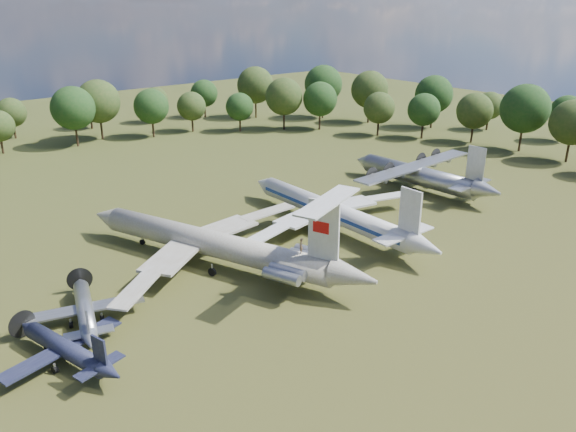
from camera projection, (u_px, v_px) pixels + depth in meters
ground at (252, 265)px, 73.00m from camera, size 300.00×300.00×0.00m
il62_airliner at (213, 248)px, 72.26m from camera, size 50.52×56.76×4.60m
tu104_jet at (332, 215)px, 83.90m from camera, size 31.61×42.04×4.19m
an12_transport at (418, 178)px, 100.81m from camera, size 31.14×34.41×4.33m
small_prop_west at (66, 352)px, 52.90m from camera, size 16.31×19.43×2.46m
small_prop_northwest at (85, 313)px, 59.49m from camera, size 16.54×19.64×2.48m
person_on_il62 at (301, 246)px, 65.08m from camera, size 0.83×0.79×1.91m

